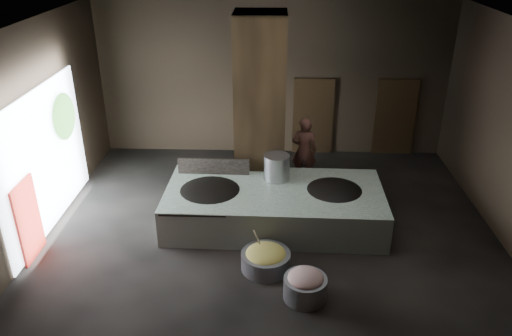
{
  "coord_description": "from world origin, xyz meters",
  "views": [
    {
      "loc": [
        0.0,
        -9.51,
        6.16
      ],
      "look_at": [
        -0.35,
        0.66,
        1.25
      ],
      "focal_mm": 35.0,
      "sensor_mm": 36.0,
      "label": 1
    }
  ],
  "objects_px": {
    "hearth_platform": "(274,206)",
    "meat_basin": "(305,288)",
    "wok_right": "(334,194)",
    "veg_basin": "(266,261)",
    "stock_pot": "(277,168)",
    "cook": "(304,151)",
    "wok_left": "(210,194)"
  },
  "relations": [
    {
      "from": "wok_left",
      "to": "meat_basin",
      "type": "relative_size",
      "value": 1.93
    },
    {
      "from": "cook",
      "to": "meat_basin",
      "type": "xyz_separation_m",
      "value": [
        -0.2,
        -4.69,
        -0.69
      ]
    },
    {
      "from": "stock_pot",
      "to": "cook",
      "type": "distance_m",
      "value": 1.71
    },
    {
      "from": "hearth_platform",
      "to": "stock_pot",
      "type": "relative_size",
      "value": 7.67
    },
    {
      "from": "cook",
      "to": "veg_basin",
      "type": "xyz_separation_m",
      "value": [
        -0.93,
        -3.84,
        -0.72
      ]
    },
    {
      "from": "stock_pot",
      "to": "cook",
      "type": "bearing_deg",
      "value": 64.75
    },
    {
      "from": "hearth_platform",
      "to": "meat_basin",
      "type": "relative_size",
      "value": 6.13
    },
    {
      "from": "stock_pot",
      "to": "meat_basin",
      "type": "bearing_deg",
      "value": -80.52
    },
    {
      "from": "wok_left",
      "to": "cook",
      "type": "height_order",
      "value": "cook"
    },
    {
      "from": "stock_pot",
      "to": "veg_basin",
      "type": "distance_m",
      "value": 2.5
    },
    {
      "from": "hearth_platform",
      "to": "cook",
      "type": "relative_size",
      "value": 2.7
    },
    {
      "from": "hearth_platform",
      "to": "cook",
      "type": "distance_m",
      "value": 2.27
    },
    {
      "from": "wok_left",
      "to": "wok_right",
      "type": "distance_m",
      "value": 2.8
    },
    {
      "from": "wok_right",
      "to": "veg_basin",
      "type": "distance_m",
      "value": 2.42
    },
    {
      "from": "wok_right",
      "to": "stock_pot",
      "type": "xyz_separation_m",
      "value": [
        -1.3,
        0.5,
        0.38
      ]
    },
    {
      "from": "stock_pot",
      "to": "hearth_platform",
      "type": "bearing_deg",
      "value": -95.19
    },
    {
      "from": "veg_basin",
      "to": "wok_right",
      "type": "bearing_deg",
      "value": 50.14
    },
    {
      "from": "wok_left",
      "to": "veg_basin",
      "type": "xyz_separation_m",
      "value": [
        1.29,
        -1.71,
        -0.57
      ]
    },
    {
      "from": "wok_left",
      "to": "stock_pot",
      "type": "bearing_deg",
      "value": 21.8
    },
    {
      "from": "hearth_platform",
      "to": "stock_pot",
      "type": "xyz_separation_m",
      "value": [
        0.05,
        0.55,
        0.7
      ]
    },
    {
      "from": "wok_right",
      "to": "stock_pot",
      "type": "bearing_deg",
      "value": 158.96
    },
    {
      "from": "veg_basin",
      "to": "meat_basin",
      "type": "height_order",
      "value": "meat_basin"
    },
    {
      "from": "hearth_platform",
      "to": "wok_left",
      "type": "height_order",
      "value": "wok_left"
    },
    {
      "from": "wok_right",
      "to": "veg_basin",
      "type": "bearing_deg",
      "value": -129.86
    },
    {
      "from": "wok_left",
      "to": "wok_right",
      "type": "bearing_deg",
      "value": 2.05
    },
    {
      "from": "wok_right",
      "to": "cook",
      "type": "distance_m",
      "value": 2.12
    },
    {
      "from": "veg_basin",
      "to": "meat_basin",
      "type": "distance_m",
      "value": 1.13
    },
    {
      "from": "veg_basin",
      "to": "meat_basin",
      "type": "relative_size",
      "value": 1.24
    },
    {
      "from": "hearth_platform",
      "to": "wok_right",
      "type": "bearing_deg",
      "value": 3.37
    },
    {
      "from": "wok_right",
      "to": "stock_pot",
      "type": "relative_size",
      "value": 2.25
    },
    {
      "from": "wok_right",
      "to": "meat_basin",
      "type": "height_order",
      "value": "wok_right"
    },
    {
      "from": "stock_pot",
      "to": "veg_basin",
      "type": "bearing_deg",
      "value": -95.15
    }
  ]
}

